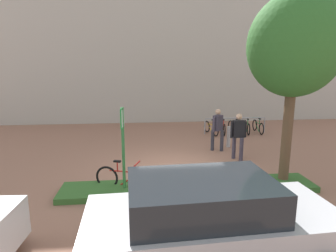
# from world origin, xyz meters

# --- Properties ---
(ground_plane) EXTENTS (60.00, 60.00, 0.00)m
(ground_plane) POSITION_xyz_m (0.00, 0.00, 0.00)
(ground_plane) COLOR #936651
(building_facade) EXTENTS (28.00, 1.20, 10.00)m
(building_facade) POSITION_xyz_m (0.00, 8.94, 5.00)
(building_facade) COLOR #B2ADA3
(building_facade) RESTS_ON ground
(planter_strip) EXTENTS (7.00, 1.10, 0.16)m
(planter_strip) POSITION_xyz_m (0.16, -1.55, 0.08)
(planter_strip) COLOR #336028
(planter_strip) RESTS_ON ground
(tree_sidewalk) EXTENTS (2.50, 2.50, 5.30)m
(tree_sidewalk) POSITION_xyz_m (2.96, -1.38, 3.89)
(tree_sidewalk) COLOR brown
(tree_sidewalk) RESTS_ON ground
(parking_sign_post) EXTENTS (0.08, 0.36, 2.35)m
(parking_sign_post) POSITION_xyz_m (-1.63, -1.55, 1.54)
(parking_sign_post) COLOR #2D7238
(parking_sign_post) RESTS_ON ground
(bike_at_sign) EXTENTS (1.61, 0.63, 0.86)m
(bike_at_sign) POSITION_xyz_m (-1.64, -1.38, 0.35)
(bike_at_sign) COLOR black
(bike_at_sign) RESTS_ON ground
(bike_rack_cluster) EXTENTS (3.21, 1.64, 0.83)m
(bike_rack_cluster) POSITION_xyz_m (3.68, 4.97, 0.35)
(bike_rack_cluster) COLOR #99999E
(bike_rack_cluster) RESTS_ON ground
(bollard_steel) EXTENTS (0.16, 0.16, 0.90)m
(bollard_steel) POSITION_xyz_m (2.57, 2.55, 0.45)
(bollard_steel) COLOR #ADADB2
(bollard_steel) RESTS_ON ground
(person_suited_dark) EXTENTS (0.61, 0.41, 1.72)m
(person_suited_dark) POSITION_xyz_m (2.38, 0.90, 0.98)
(person_suited_dark) COLOR #383342
(person_suited_dark) RESTS_ON ground
(person_suited_navy) EXTENTS (0.49, 0.44, 1.72)m
(person_suited_navy) POSITION_xyz_m (1.94, 2.08, 0.98)
(person_suited_navy) COLOR #2D2D38
(person_suited_navy) RESTS_ON ground
(car_silver_sedan) EXTENTS (4.38, 2.18, 1.54)m
(car_silver_sedan) POSITION_xyz_m (-0.03, -4.48, 0.76)
(car_silver_sedan) COLOR #B7B7BC
(car_silver_sedan) RESTS_ON ground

